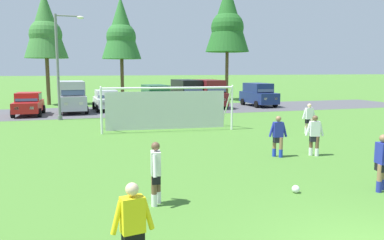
{
  "coord_description": "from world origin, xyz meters",
  "views": [
    {
      "loc": [
        -5.26,
        -5.11,
        3.46
      ],
      "look_at": [
        -0.25,
        11.1,
        1.19
      ],
      "focal_mm": 35.56,
      "sensor_mm": 36.0,
      "label": 1
    }
  ],
  "objects": [
    {
      "name": "parked_car_slot_far_right",
      "position": [
        11.33,
        27.29,
        1.11
      ],
      "size": [
        2.18,
        4.62,
        2.16
      ],
      "color": "navy",
      "rests_on": "ground"
    },
    {
      "name": "parked_car_slot_far_left",
      "position": [
        -8.62,
        25.82,
        0.88
      ],
      "size": [
        2.15,
        4.26,
        1.72
      ],
      "color": "red",
      "rests_on": "ground"
    },
    {
      "name": "parked_car_slot_right",
      "position": [
        6.36,
        27.3,
        1.34
      ],
      "size": [
        2.21,
        4.81,
        2.52
      ],
      "color": "maroon",
      "rests_on": "ground"
    },
    {
      "name": "tree_center_back",
      "position": [
        11.24,
        34.95,
        8.92
      ],
      "size": [
        4.86,
        4.86,
        12.96
      ],
      "color": "brown",
      "rests_on": "ground"
    },
    {
      "name": "parked_car_slot_left",
      "position": [
        -5.45,
        26.87,
        1.34
      ],
      "size": [
        2.33,
        4.87,
        2.52
      ],
      "color": "#B2B2BC",
      "rests_on": "ground"
    },
    {
      "name": "referee",
      "position": [
        -4.44,
        0.85,
        0.82
      ],
      "size": [
        0.75,
        0.3,
        1.64
      ],
      "color": "beige",
      "rests_on": "ground"
    },
    {
      "name": "tree_mid_left",
      "position": [
        -0.41,
        35.56,
        7.5
      ],
      "size": [
        4.09,
        4.09,
        10.91
      ],
      "color": "brown",
      "rests_on": "ground"
    },
    {
      "name": "parking_lot_strip",
      "position": [
        0.0,
        26.84,
        0.0
      ],
      "size": [
        52.0,
        8.4,
        0.01
      ],
      "primitive_type": "cube",
      "color": "#4C4C51",
      "rests_on": "ground"
    },
    {
      "name": "player_winger_left",
      "position": [
        2.99,
        3.34,
        0.82
      ],
      "size": [
        0.39,
        0.72,
        1.64
      ],
      "color": "#936B4C",
      "rests_on": "ground"
    },
    {
      "name": "parked_car_slot_center",
      "position": [
        1.2,
        26.0,
        1.11
      ],
      "size": [
        2.32,
        4.69,
        2.16
      ],
      "color": "#194C2D",
      "rests_on": "ground"
    },
    {
      "name": "tree_left_edge",
      "position": [
        -7.71,
        34.59,
        7.47
      ],
      "size": [
        4.08,
        4.08,
        10.87
      ],
      "color": "brown",
      "rests_on": "ground"
    },
    {
      "name": "ground_plane",
      "position": [
        0.0,
        15.0,
        0.0
      ],
      "size": [
        400.0,
        400.0,
        0.0
      ],
      "primitive_type": "plane",
      "color": "#477A2D"
    },
    {
      "name": "street_lamp",
      "position": [
        -6.11,
        22.37,
        3.7
      ],
      "size": [
        2.0,
        0.32,
        7.12
      ],
      "color": "slate",
      "rests_on": "ground"
    },
    {
      "name": "soccer_ball",
      "position": [
        0.59,
        3.91,
        0.11
      ],
      "size": [
        0.22,
        0.22,
        0.22
      ],
      "color": "white",
      "rests_on": "ground"
    },
    {
      "name": "player_midfield_center",
      "position": [
        3.86,
        7.76,
        0.82
      ],
      "size": [
        0.71,
        0.35,
        1.64
      ],
      "color": "brown",
      "rests_on": "ground"
    },
    {
      "name": "player_striker_near",
      "position": [
        2.35,
        8.01,
        0.82
      ],
      "size": [
        0.72,
        0.38,
        1.64
      ],
      "color": "#936B4C",
      "rests_on": "ground"
    },
    {
      "name": "parked_car_slot_center_right",
      "position": [
        4.45,
        27.95,
        1.34
      ],
      "size": [
        2.27,
        4.84,
        2.52
      ],
      "color": "black",
      "rests_on": "ground"
    },
    {
      "name": "player_defender_far",
      "position": [
        -3.37,
        4.14,
        0.82
      ],
      "size": [
        0.29,
        0.72,
        1.64
      ],
      "color": "brown",
      "rests_on": "ground"
    },
    {
      "name": "soccer_goal",
      "position": [
        -0.23,
        16.06,
        1.29
      ],
      "size": [
        7.55,
        2.53,
        2.57
      ],
      "color": "white",
      "rests_on": "ground"
    },
    {
      "name": "player_trailing_back",
      "position": [
        6.73,
        12.38,
        0.82
      ],
      "size": [
        0.72,
        0.34,
        1.64
      ],
      "color": "beige",
      "rests_on": "ground"
    },
    {
      "name": "parked_car_slot_center_left",
      "position": [
        -2.72,
        27.69,
        0.88
      ],
      "size": [
        2.24,
        4.3,
        1.72
      ],
      "color": "silver",
      "rests_on": "ground"
    }
  ]
}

